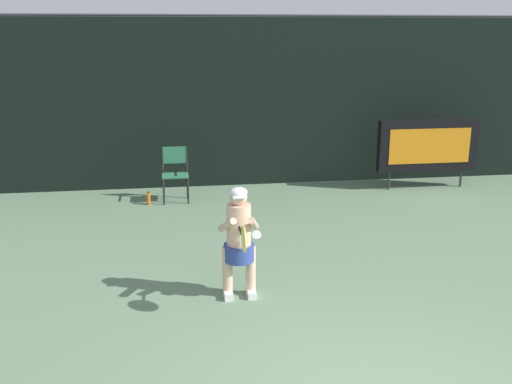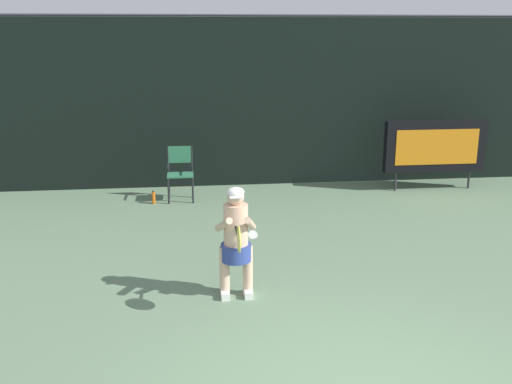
% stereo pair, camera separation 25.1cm
% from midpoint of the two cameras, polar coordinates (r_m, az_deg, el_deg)
% --- Properties ---
extents(backdrop_screen, '(18.00, 0.12, 3.66)m').
position_cam_midpoint_polar(backdrop_screen, '(12.90, -0.87, 8.63)').
color(backdrop_screen, black).
rests_on(backdrop_screen, ground).
extents(scoreboard, '(2.20, 0.21, 1.50)m').
position_cam_midpoint_polar(scoreboard, '(13.14, 15.79, 4.37)').
color(scoreboard, black).
rests_on(scoreboard, ground).
extents(umpire_chair, '(0.52, 0.44, 1.08)m').
position_cam_midpoint_polar(umpire_chair, '(11.90, -8.44, 2.06)').
color(umpire_chair, black).
rests_on(umpire_chair, ground).
extents(water_bottle, '(0.07, 0.07, 0.27)m').
position_cam_midpoint_polar(water_bottle, '(11.82, -10.96, -0.64)').
color(water_bottle, '#CF6116').
rests_on(water_bottle, ground).
extents(tennis_player, '(0.54, 0.61, 1.45)m').
position_cam_midpoint_polar(tennis_player, '(7.47, -2.62, -4.53)').
color(tennis_player, white).
rests_on(tennis_player, ground).
extents(tennis_racket, '(0.03, 0.60, 0.31)m').
position_cam_midpoint_polar(tennis_racket, '(6.84, -2.27, -4.55)').
color(tennis_racket, black).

